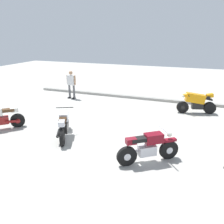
{
  "coord_description": "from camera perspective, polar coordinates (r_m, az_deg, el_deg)",
  "views": [
    {
      "loc": [
        3.33,
        -8.9,
        3.89
      ],
      "look_at": [
        0.16,
        -0.41,
        0.75
      ],
      "focal_mm": 36.28,
      "sensor_mm": 36.0,
      "label": 1
    }
  ],
  "objects": [
    {
      "name": "motorcycle_maroon_cruiser",
      "position": [
        7.27,
        9.12,
        -8.76
      ],
      "size": [
        1.74,
        1.35,
        1.09
      ],
      "rotation": [
        0.0,
        0.0,
        0.65
      ],
      "color": "black",
      "rests_on": "ground"
    },
    {
      "name": "curb_edge",
      "position": [
        14.41,
        6.41,
        3.66
      ],
      "size": [
        14.0,
        0.3,
        0.15
      ],
      "primitive_type": "cube",
      "color": "gray",
      "rests_on": "ground"
    },
    {
      "name": "motorcycle_orange_sportbike",
      "position": [
        12.32,
        20.5,
        2.38
      ],
      "size": [
        1.93,
        0.83,
        1.14
      ],
      "rotation": [
        0.0,
        0.0,
        3.41
      ],
      "color": "black",
      "rests_on": "ground"
    },
    {
      "name": "motorcycle_cream_vintage",
      "position": [
        10.68,
        -26.33,
        -1.52
      ],
      "size": [
        1.49,
        1.49,
        1.07
      ],
      "rotation": [
        0.0,
        0.0,
        3.93
      ],
      "color": "black",
      "rests_on": "ground"
    },
    {
      "name": "ground_plane",
      "position": [
        10.26,
        -0.03,
        -3.15
      ],
      "size": [
        40.0,
        40.0,
        0.0
      ],
      "primitive_type": "plane",
      "color": "#ADAAA3"
    },
    {
      "name": "person_in_white_shirt",
      "position": [
        14.43,
        -10.23,
        7.27
      ],
      "size": [
        0.67,
        0.34,
        1.73
      ],
      "rotation": [
        0.0,
        0.0,
        4.61
      ],
      "color": "#59595B",
      "rests_on": "ground"
    },
    {
      "name": "motorcycle_silver_cruiser",
      "position": [
        9.05,
        -11.99,
        -3.16
      ],
      "size": [
        1.03,
        1.94,
        1.09
      ],
      "rotation": [
        0.0,
        0.0,
        2.01
      ],
      "color": "black",
      "rests_on": "ground"
    }
  ]
}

